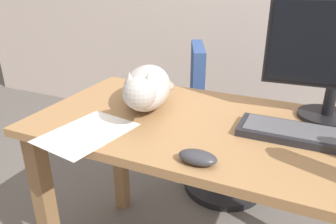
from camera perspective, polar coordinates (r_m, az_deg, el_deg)
desk at (r=1.17m, az=8.81°, el=-7.69°), size 1.32×0.65×0.75m
office_chair at (r=1.89m, az=8.97°, el=-3.77°), size 0.51×0.49×0.88m
keyboard at (r=1.10m, az=24.00°, el=-3.85°), size 0.44×0.15×0.03m
cat at (r=1.23m, az=-3.82°, el=4.46°), size 0.30×0.58×0.20m
computer_mouse at (r=0.88m, az=5.32°, el=-8.06°), size 0.11×0.06×0.04m
paper_sheet at (r=1.08m, az=-14.23°, el=-3.59°), size 0.26×0.33×0.00m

